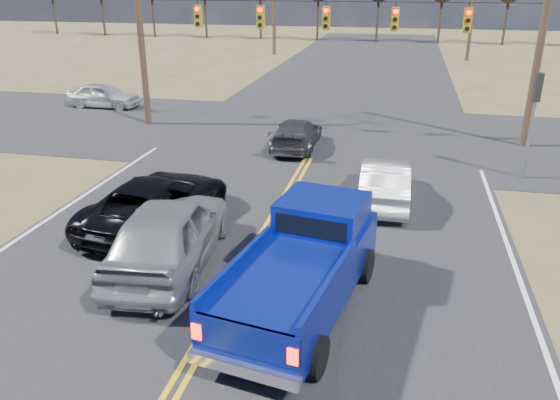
% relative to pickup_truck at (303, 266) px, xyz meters
% --- Properties ---
extents(ground, '(160.00, 160.00, 0.00)m').
position_rel_pickup_truck_xyz_m(ground, '(-1.76, -3.21, -1.05)').
color(ground, brown).
rests_on(ground, ground).
extents(road_main, '(14.00, 120.00, 0.02)m').
position_rel_pickup_truck_xyz_m(road_main, '(-1.76, 6.79, -1.05)').
color(road_main, '#28282B').
rests_on(road_main, ground).
extents(road_cross, '(120.00, 12.00, 0.02)m').
position_rel_pickup_truck_xyz_m(road_cross, '(-1.76, 14.79, -1.05)').
color(road_cross, '#28282B').
rests_on(road_cross, ground).
extents(signal_gantry, '(19.60, 4.83, 10.00)m').
position_rel_pickup_truck_xyz_m(signal_gantry, '(-1.26, 14.57, 4.01)').
color(signal_gantry, '#473323').
rests_on(signal_gantry, ground).
extents(utility_poles, '(19.60, 58.32, 10.00)m').
position_rel_pickup_truck_xyz_m(utility_poles, '(-1.76, 13.79, 4.17)').
color(utility_poles, '#473323').
rests_on(utility_poles, ground).
extents(treeline, '(87.00, 117.80, 7.40)m').
position_rel_pickup_truck_xyz_m(treeline, '(-1.76, 23.75, 4.65)').
color(treeline, '#33261C').
rests_on(treeline, ground).
extents(pickup_truck, '(3.07, 6.06, 2.17)m').
position_rel_pickup_truck_xyz_m(pickup_truck, '(0.00, 0.00, 0.00)').
color(pickup_truck, black).
rests_on(pickup_truck, ground).
extents(silver_suv, '(2.75, 5.66, 1.86)m').
position_rel_pickup_truck_xyz_m(silver_suv, '(-3.68, 1.19, -0.12)').
color(silver_suv, gray).
rests_on(silver_suv, ground).
extents(black_suv, '(3.27, 5.85, 1.55)m').
position_rel_pickup_truck_xyz_m(black_suv, '(-5.03, 3.39, -0.28)').
color(black_suv, black).
rests_on(black_suv, ground).
extents(white_car_queue, '(1.66, 4.45, 1.45)m').
position_rel_pickup_truck_xyz_m(white_car_queue, '(1.49, 6.79, -0.33)').
color(white_car_queue, beige).
rests_on(white_car_queue, ground).
extents(dgrey_car_queue, '(1.83, 4.41, 1.27)m').
position_rel_pickup_truck_xyz_m(dgrey_car_queue, '(-2.56, 12.29, -0.42)').
color(dgrey_car_queue, '#36353A').
rests_on(dgrey_car_queue, ground).
extents(cross_car_west, '(1.68, 4.12, 1.40)m').
position_rel_pickup_truck_xyz_m(cross_car_west, '(-14.98, 17.85, -0.36)').
color(cross_car_west, silver).
rests_on(cross_car_west, ground).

